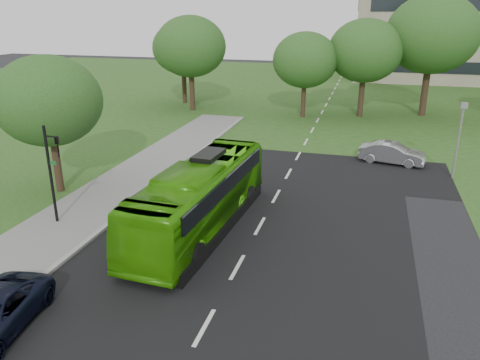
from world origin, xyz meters
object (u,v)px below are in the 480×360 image
at_px(tree_park_c, 365,51).
at_px(tree_park_d, 432,34).
at_px(tree_park_a, 190,47).
at_px(tree_side_near, 48,101).
at_px(tree_park_b, 305,60).
at_px(bus, 200,197).
at_px(sedan, 392,153).
at_px(tree_park_f, 183,48).
at_px(traffic_light, 52,168).
at_px(camera_pole, 460,130).

xyz_separation_m(tree_park_c, tree_park_d, (5.93, 2.12, 1.48)).
xyz_separation_m(tree_park_a, tree_side_near, (0.98, -23.88, -1.20)).
height_order(tree_park_b, tree_park_d, tree_park_d).
xyz_separation_m(tree_park_a, bus, (10.51, -26.30, -4.82)).
height_order(tree_park_a, sedan, tree_park_a).
relative_size(tree_park_a, tree_park_f, 1.08).
height_order(traffic_light, camera_pole, traffic_light).
bearing_deg(tree_park_f, camera_pole, -36.68).
height_order(tree_park_c, tree_park_d, tree_park_d).
xyz_separation_m(tree_park_f, camera_pole, (25.51, -19.00, -2.93)).
bearing_deg(sedan, traffic_light, 143.46).
xyz_separation_m(tree_park_c, tree_side_near, (-16.00, -25.36, -1.03)).
distance_m(tree_park_c, tree_park_f, 19.40).
xyz_separation_m(bus, sedan, (9.08, 12.99, -0.89)).
bearing_deg(tree_side_near, tree_park_f, 96.82).
height_order(tree_side_near, camera_pole, tree_side_near).
bearing_deg(tree_park_d, bus, -112.52).
distance_m(tree_park_c, traffic_light, 32.30).
relative_size(tree_park_f, camera_pole, 1.86).
xyz_separation_m(tree_side_near, camera_pole, (22.23, 8.47, -2.17)).
bearing_deg(tree_park_d, tree_park_c, -160.32).
bearing_deg(tree_park_b, tree_side_near, -114.09).
bearing_deg(tree_park_f, bus, -66.78).
xyz_separation_m(tree_park_d, tree_side_near, (-21.93, -27.49, -2.51)).
bearing_deg(camera_pole, tree_side_near, -152.24).
relative_size(tree_park_d, traffic_light, 2.32).
bearing_deg(sedan, tree_park_c, 21.10).
height_order(sedan, traffic_light, traffic_light).
bearing_deg(tree_park_a, tree_park_c, 4.99).
bearing_deg(traffic_light, camera_pole, 24.64).
height_order(tree_park_c, camera_pole, tree_park_c).
xyz_separation_m(tree_park_a, camera_pole, (23.21, -15.41, -3.37)).
xyz_separation_m(tree_park_c, bus, (-6.46, -27.78, -4.65)).
height_order(tree_park_a, tree_park_b, tree_park_a).
height_order(tree_park_f, bus, tree_park_f).
bearing_deg(sedan, tree_park_a, 66.89).
height_order(tree_park_a, tree_park_d, tree_park_d).
height_order(tree_park_f, sedan, tree_park_f).
relative_size(bus, traffic_light, 2.34).
xyz_separation_m(tree_park_a, sedan, (19.59, -13.31, -5.71)).
distance_m(tree_park_a, tree_park_f, 4.29).
bearing_deg(camera_pole, tree_park_a, 153.31).
height_order(tree_park_b, bus, tree_park_b).
bearing_deg(tree_park_d, tree_park_a, -171.06).
xyz_separation_m(bus, traffic_light, (-6.79, -1.48, 1.29)).
xyz_separation_m(tree_park_f, sedan, (21.89, -16.89, -5.27)).
bearing_deg(tree_side_near, camera_pole, 20.86).
bearing_deg(traffic_light, bus, 4.56).
bearing_deg(tree_park_f, sedan, -37.65).
bearing_deg(tree_park_f, tree_park_d, 0.04).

